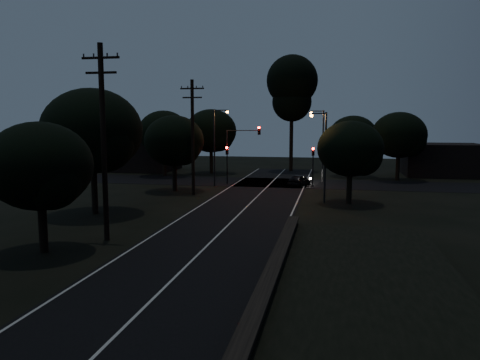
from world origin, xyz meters
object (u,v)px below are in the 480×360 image
at_px(streetlight_a, 216,142).
at_px(streetlight_b, 321,141).
at_px(utility_pole_far, 193,135).
at_px(tall_pine, 292,88).
at_px(car, 299,180).
at_px(signal_right, 313,159).
at_px(signal_mast, 242,144).
at_px(signal_left, 227,158).
at_px(streetlight_c, 323,151).
at_px(utility_pole_mid, 103,139).

relative_size(streetlight_a, streetlight_b, 1.00).
bearing_deg(utility_pole_far, tall_pine, 73.07).
bearing_deg(streetlight_b, car, -117.91).
xyz_separation_m(signal_right, signal_mast, (-7.51, 0.00, 1.50)).
bearing_deg(signal_left, utility_pole_far, -99.94).
xyz_separation_m(utility_pole_far, tall_pine, (7.00, 23.00, 5.81)).
height_order(streetlight_a, streetlight_b, same).
xyz_separation_m(tall_pine, signal_right, (3.60, -15.01, -8.46)).
relative_size(signal_left, car, 1.14).
xyz_separation_m(utility_pole_far, streetlight_c, (11.83, -2.00, -1.13)).
bearing_deg(utility_pole_mid, streetlight_a, 88.27).
bearing_deg(signal_left, streetlight_a, -109.59).
bearing_deg(signal_mast, streetlight_b, 25.99).
xyz_separation_m(utility_pole_mid, signal_right, (10.60, 24.99, -2.90)).
xyz_separation_m(signal_mast, streetlight_c, (8.74, -9.99, 0.01)).
xyz_separation_m(utility_pole_far, signal_left, (1.40, 7.99, -2.65)).
xyz_separation_m(signal_left, streetlight_c, (10.43, -9.99, 1.51)).
bearing_deg(utility_pole_far, streetlight_b, 46.70).
relative_size(utility_pole_mid, utility_pole_far, 1.05).
distance_m(utility_pole_mid, tall_pine, 40.99).
height_order(streetlight_a, car, streetlight_a).
height_order(utility_pole_mid, signal_right, utility_pole_mid).
bearing_deg(streetlight_c, car, 104.70).
height_order(utility_pole_mid, tall_pine, tall_pine).
relative_size(signal_right, streetlight_c, 0.55).
height_order(utility_pole_far, car, utility_pole_far).
xyz_separation_m(utility_pole_far, streetlight_b, (11.31, 12.00, -0.85)).
height_order(signal_mast, streetlight_c, streetlight_c).
bearing_deg(signal_right, signal_mast, 179.97).
bearing_deg(tall_pine, streetlight_b, -68.62).
bearing_deg(car, utility_pole_far, 58.93).
xyz_separation_m(utility_pole_far, signal_mast, (3.09, 7.99, -1.15)).
relative_size(tall_pine, streetlight_b, 1.96).
relative_size(utility_pole_far, streetlight_a, 1.31).
xyz_separation_m(tall_pine, signal_left, (-5.60, -15.01, -8.46)).
height_order(signal_mast, streetlight_a, streetlight_a).
relative_size(utility_pole_far, streetlight_b, 1.31).
height_order(utility_pole_far, signal_mast, utility_pole_far).
bearing_deg(signal_left, car, 0.26).
bearing_deg(streetlight_b, signal_right, -100.00).
relative_size(streetlight_c, car, 2.09).
height_order(signal_mast, streetlight_b, streetlight_b).
distance_m(signal_mast, streetlight_c, 13.28).
height_order(streetlight_a, streetlight_c, streetlight_a).
bearing_deg(signal_right, car, 178.57).
xyz_separation_m(signal_left, signal_right, (9.20, 0.00, 0.00)).
bearing_deg(signal_mast, car, 0.29).
relative_size(utility_pole_mid, signal_right, 2.68).
relative_size(streetlight_b, car, 2.23).
bearing_deg(utility_pole_mid, signal_right, 67.01).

